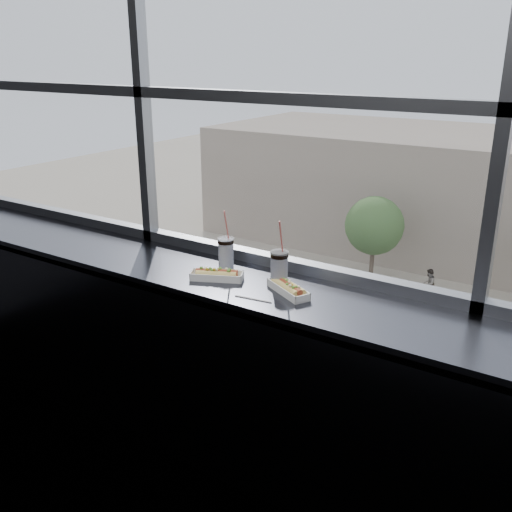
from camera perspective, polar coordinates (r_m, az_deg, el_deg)
The scene contains 16 objects.
wall_back_lower at distance 3.36m, azimuth 3.05°, elevation -10.05°, with size 6.00×6.00×0.00m, color black.
window_glass at distance 2.94m, azimuth 3.92°, elevation 21.29°, with size 6.00×6.00×0.00m, color silver.
window_mullions at distance 2.92m, azimuth 3.71°, elevation 21.31°, with size 6.00×0.08×2.40m, color gray, non-canonical shape.
counter at distance 2.92m, azimuth 0.54°, elevation -3.45°, with size 6.00×0.55×0.06m, color #4B4E57.
counter_fascia at distance 2.98m, azimuth -2.19°, elevation -14.33°, with size 6.00×0.04×1.04m, color #4B4E57.
hotdog_tray_left at distance 2.97m, azimuth -3.94°, elevation -1.87°, with size 0.29×0.20×0.07m.
hotdog_tray_right at distance 2.80m, azimuth 3.24°, elevation -3.22°, with size 0.28×0.21×0.07m.
soda_cup_left at distance 3.09m, azimuth -3.03°, elevation 0.42°, with size 0.09×0.09×0.33m.
soda_cup_right at distance 2.86m, azimuth 2.34°, elevation -1.09°, with size 0.10×0.10×0.35m.
loose_straw at distance 2.74m, azimuth -0.30°, elevation -4.31°, with size 0.01×0.01×0.19m, color white.
wrapper at distance 3.05m, azimuth -4.85°, elevation -1.63°, with size 0.10×0.07×0.02m, color silver.
car_near_b at distance 23.41m, azimuth 9.54°, elevation -12.03°, with size 5.64×2.35×1.88m, color black.
car_far_a at distance 32.11m, azimuth 5.46°, elevation -2.49°, with size 6.36×2.65×2.12m, color black.
car_near_a at distance 26.78m, azimuth -5.80°, elevation -7.12°, with size 6.63×2.76×2.21m, color #999999.
pedestrian_a at distance 33.58m, azimuth 16.92°, elevation -2.37°, with size 0.91×0.68×2.05m, color #66605B.
tree_left at distance 33.97m, azimuth 11.75°, elevation 2.98°, with size 3.45×3.45×5.40m.
Camera 1 is at (1.42, -1.05, 2.22)m, focal length 40.00 mm.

